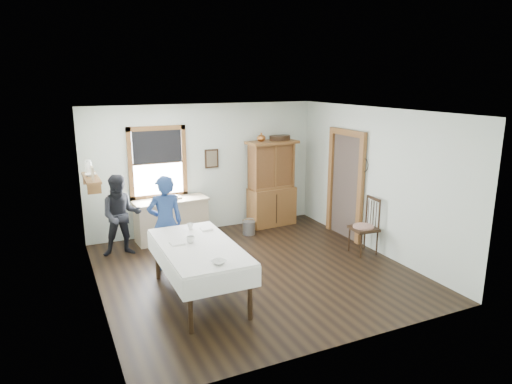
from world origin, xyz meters
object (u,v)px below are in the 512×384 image
Objects in this scene: dining_table at (199,271)px; pail at (249,228)px; china_hutch at (272,184)px; figure_dark at (121,218)px; wicker_basket at (253,224)px; work_counter at (172,220)px; woman_blue at (166,226)px; spindle_chair at (364,226)px.

pail is (1.84, 2.30, -0.28)m from dining_table.
china_hutch is 3.37m from figure_dark.
wicker_basket is (-0.51, -0.10, -0.84)m from china_hutch.
work_counter is at bearing 177.77° from wicker_basket.
wicker_basket is 2.68m from woman_blue.
work_counter is 2.69m from dining_table.
woman_blue reaches higher than figure_dark.
pail is (1.55, -0.38, -0.28)m from work_counter.
wicker_basket is at bearing 51.64° from dining_table.
dining_table is 5.78× the size of wicker_basket.
china_hutch is at bearing 14.82° from figure_dark.
work_counter reaches higher than wicker_basket.
spindle_chair is at bearing -40.53° from work_counter.
work_counter is 1.16m from figure_dark.
woman_blue is 1.14m from figure_dark.
spindle_chair reaches higher than dining_table.
dining_table is (-2.58, -2.71, -0.53)m from china_hutch.
spindle_chair is 3.80× the size of pail.
spindle_chair is 2.97× the size of wicker_basket.
china_hutch is at bearing 113.28° from spindle_chair.
woman_blue is at bearing 97.66° from dining_table.
figure_dark is at bearing -56.91° from woman_blue.
work_counter is 1.52m from woman_blue.
work_counter is 2.35m from china_hutch.
figure_dark is at bearing -161.88° from work_counter.
china_hutch is 3.77m from dining_table.
pail is 2.34m from woman_blue.
wicker_basket is at bearing -6.41° from work_counter.
dining_table is 1.33m from woman_blue.
china_hutch is 6.71× the size of pail.
work_counter is at bearing 166.34° from pail.
woman_blue is (-2.24, -1.33, 0.66)m from wicker_basket.
china_hutch is 1.76× the size of spindle_chair.
china_hutch reaches higher than wicker_basket.
china_hutch is at bearing 28.76° from pail.
woman_blue reaches higher than dining_table.
woman_blue reaches higher than pail.
china_hutch reaches higher than spindle_chair.
spindle_chair reaches higher than wicker_basket.
china_hutch reaches higher than pail.
spindle_chair is (3.35, 0.43, 0.12)m from dining_table.
spindle_chair is at bearing -59.54° from wicker_basket.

